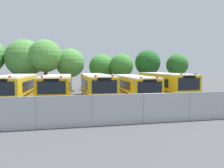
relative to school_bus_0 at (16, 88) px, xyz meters
name	(u,v)px	position (x,y,z in m)	size (l,w,h in m)	color
ground_plane	(96,100)	(7.39, 0.05, -1.41)	(160.00, 160.00, 0.00)	#424244
school_bus_0	(16,88)	(0.00, 0.00, 0.00)	(2.60, 9.75, 2.68)	yellow
school_bus_1	(57,87)	(3.61, 0.28, -0.02)	(2.80, 9.38, 2.64)	#EAA80C
school_bus_2	(96,86)	(7.38, 0.27, 0.01)	(2.52, 10.41, 2.70)	yellow
school_bus_3	(133,86)	(11.08, -0.21, -0.06)	(2.73, 10.25, 2.56)	yellow
school_bus_4	(164,84)	(14.76, 0.27, 0.05)	(2.53, 9.65, 2.79)	yellow
tree_1	(24,58)	(-1.21, 9.56, 3.09)	(5.12, 5.12, 7.07)	#4C3823
tree_2	(46,56)	(1.73, 8.34, 3.39)	(4.31, 4.31, 6.97)	#4C3823
tree_3	(69,63)	(4.72, 9.38, 2.54)	(4.05, 4.05, 5.96)	#4C3823
tree_4	(103,67)	(9.69, 10.70, 1.98)	(3.94, 3.76, 5.30)	#4C3823
tree_5	(122,66)	(12.36, 9.17, 2.14)	(3.48, 3.48, 5.34)	#4C3823
tree_6	(148,63)	(16.93, 10.66, 2.65)	(4.00, 4.00, 6.07)	#4C3823
tree_7	(177,65)	(21.42, 9.68, 2.26)	(3.42, 3.42, 5.43)	#4C3823
chainlink_fence	(119,109)	(7.53, -9.05, -0.50)	(20.69, 0.07, 1.75)	#9EA0A3
traffic_cone	(121,115)	(7.88, -8.14, -1.07)	(0.51, 0.51, 0.68)	#EA5914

